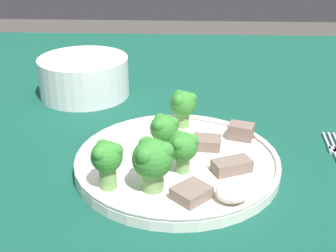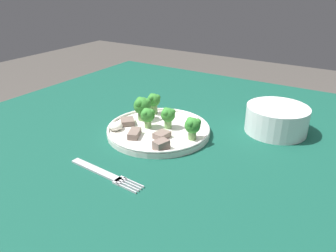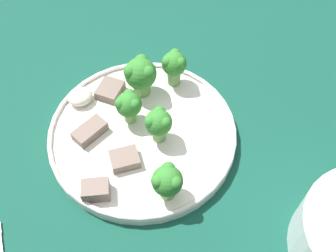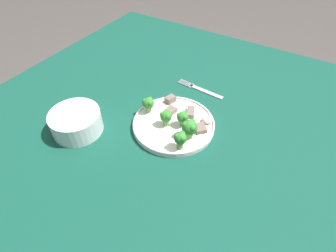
% 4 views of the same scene
% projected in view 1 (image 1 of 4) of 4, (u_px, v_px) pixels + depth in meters
% --- Properties ---
extents(table, '(1.15, 1.13, 0.75)m').
position_uv_depth(table, '(210.00, 206.00, 0.65)').
color(table, '#114738').
rests_on(table, ground_plane).
extents(dinner_plate, '(0.24, 0.24, 0.02)m').
position_uv_depth(dinner_plate, '(177.00, 162.00, 0.55)').
color(dinner_plate, white).
rests_on(dinner_plate, table).
extents(cream_bowl, '(0.14, 0.14, 0.06)m').
position_uv_depth(cream_bowl, '(84.00, 78.00, 0.75)').
color(cream_bowl, white).
rests_on(cream_bowl, table).
extents(broccoli_floret_near_rim_left, '(0.03, 0.03, 0.05)m').
position_uv_depth(broccoli_floret_near_rim_left, '(164.00, 129.00, 0.55)').
color(broccoli_floret_near_rim_left, '#709E56').
rests_on(broccoli_floret_near_rim_left, dinner_plate).
extents(broccoli_floret_center_left, '(0.03, 0.03, 0.05)m').
position_uv_depth(broccoli_floret_center_left, '(183.00, 147.00, 0.51)').
color(broccoli_floret_center_left, '#709E56').
rests_on(broccoli_floret_center_left, dinner_plate).
extents(broccoli_floret_back_left, '(0.03, 0.03, 0.05)m').
position_uv_depth(broccoli_floret_back_left, '(107.00, 159.00, 0.48)').
color(broccoli_floret_back_left, '#709E56').
rests_on(broccoli_floret_back_left, dinner_plate).
extents(broccoli_floret_front_left, '(0.04, 0.04, 0.06)m').
position_uv_depth(broccoli_floret_front_left, '(152.00, 159.00, 0.48)').
color(broccoli_floret_front_left, '#709E56').
rests_on(broccoli_floret_front_left, dinner_plate).
extents(broccoli_floret_center_back, '(0.04, 0.03, 0.05)m').
position_uv_depth(broccoli_floret_center_back, '(183.00, 104.00, 0.62)').
color(broccoli_floret_center_back, '#709E56').
rests_on(broccoli_floret_center_back, dinner_plate).
extents(meat_slice_front_slice, '(0.05, 0.05, 0.01)m').
position_uv_depth(meat_slice_front_slice, '(191.00, 193.00, 0.47)').
color(meat_slice_front_slice, '#756056').
rests_on(meat_slice_front_slice, dinner_plate).
extents(meat_slice_middle_slice, '(0.05, 0.04, 0.01)m').
position_uv_depth(meat_slice_middle_slice, '(232.00, 166.00, 0.52)').
color(meat_slice_middle_slice, '#756056').
rests_on(meat_slice_middle_slice, dinner_plate).
extents(meat_slice_rear_slice, '(0.04, 0.03, 0.01)m').
position_uv_depth(meat_slice_rear_slice, '(207.00, 143.00, 0.57)').
color(meat_slice_rear_slice, '#756056').
rests_on(meat_slice_rear_slice, dinner_plate).
extents(meat_slice_edge_slice, '(0.04, 0.03, 0.02)m').
position_uv_depth(meat_slice_edge_slice, '(241.00, 131.00, 0.59)').
color(meat_slice_edge_slice, '#756056').
rests_on(meat_slice_edge_slice, dinner_plate).
extents(sauce_dollop, '(0.03, 0.03, 0.02)m').
position_uv_depth(sauce_dollop, '(232.00, 193.00, 0.47)').
color(sauce_dollop, silver).
rests_on(sauce_dollop, dinner_plate).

